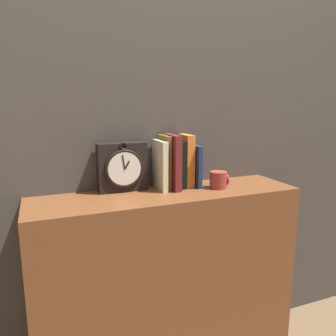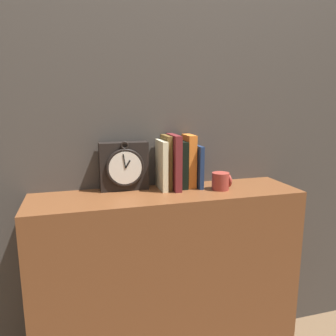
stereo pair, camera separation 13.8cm
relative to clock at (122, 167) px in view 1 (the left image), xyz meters
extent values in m
cube|color=#47423D|center=(0.17, 0.07, 0.31)|extent=(6.00, 0.05, 2.60)
cube|color=brown|center=(0.17, -0.10, -0.55)|extent=(1.16, 0.30, 0.88)
cube|color=black|center=(0.00, 0.01, 0.00)|extent=(0.21, 0.07, 0.21)
torus|color=black|center=(0.00, -0.03, 0.00)|extent=(0.17, 0.01, 0.17)
cylinder|color=white|center=(0.00, -0.04, 0.00)|extent=(0.14, 0.01, 0.14)
cube|color=black|center=(0.01, -0.04, 0.02)|extent=(0.03, 0.00, 0.04)
cube|color=black|center=(0.00, -0.04, 0.03)|extent=(0.01, 0.00, 0.06)
torus|color=black|center=(0.00, -0.03, 0.10)|extent=(0.04, 0.01, 0.04)
cube|color=beige|center=(0.16, -0.03, 0.00)|extent=(0.02, 0.14, 0.22)
cube|color=brown|center=(0.19, -0.02, 0.01)|extent=(0.02, 0.12, 0.24)
cube|color=maroon|center=(0.22, -0.04, 0.02)|extent=(0.03, 0.16, 0.24)
cube|color=black|center=(0.25, -0.02, 0.00)|extent=(0.04, 0.12, 0.21)
cube|color=orange|center=(0.29, -0.02, 0.01)|extent=(0.04, 0.11, 0.24)
cube|color=navy|center=(0.33, -0.03, -0.01)|extent=(0.02, 0.14, 0.19)
cylinder|color=#9E382D|center=(0.41, -0.11, -0.07)|extent=(0.08, 0.08, 0.08)
torus|color=#9E382D|center=(0.45, -0.11, -0.07)|extent=(0.01, 0.06, 0.06)
camera|label=1|loc=(-0.33, -1.36, 0.28)|focal=35.00mm
camera|label=2|loc=(-0.20, -1.40, 0.28)|focal=35.00mm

